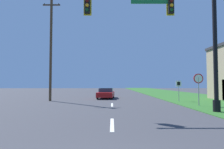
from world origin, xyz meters
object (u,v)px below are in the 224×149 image
car_ahead (106,93)px  stop_sign (198,82)px  utility_pole_near (51,46)px  route_sign_post (179,86)px  signal_mast (179,30)px

car_ahead → stop_sign: size_ratio=1.91×
car_ahead → utility_pole_near: bearing=-146.7°
stop_sign → utility_pole_near: 14.51m
car_ahead → utility_pole_near: 8.39m
route_sign_post → utility_pole_near: bearing=177.3°
signal_mast → utility_pole_near: 13.41m
signal_mast → utility_pole_near: size_ratio=0.86×
stop_sign → signal_mast: bearing=-127.5°
car_ahead → route_sign_post: (7.38, -4.31, 0.92)m
stop_sign → car_ahead: bearing=131.1°
car_ahead → route_sign_post: 8.60m
route_sign_post → utility_pole_near: size_ratio=0.19×
utility_pole_near → car_ahead: bearing=33.3°
signal_mast → stop_sign: size_ratio=3.74×
signal_mast → stop_sign: signal_mast is taller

